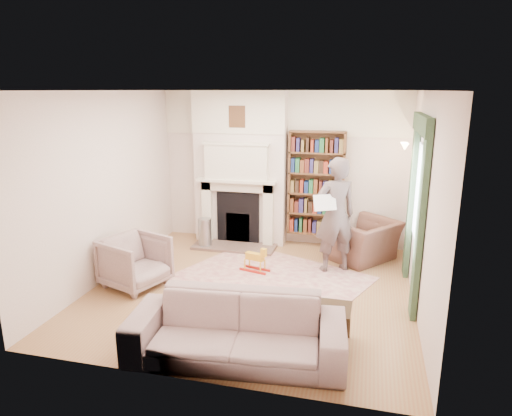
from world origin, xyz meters
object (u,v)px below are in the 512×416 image
(armchair_left, at_px, (135,262))
(man_reading, at_px, (335,215))
(rocking_horse, at_px, (255,259))
(bookcase, at_px, (316,183))
(sofa, at_px, (236,329))
(paraffin_heater, at_px, (205,233))
(coffee_table, at_px, (319,324))
(armchair_reading, at_px, (363,240))

(armchair_left, xyz_separation_m, man_reading, (2.77, 1.31, 0.54))
(rocking_horse, bearing_deg, armchair_left, -133.86)
(bookcase, bearing_deg, sofa, -95.45)
(armchair_left, xyz_separation_m, rocking_horse, (1.56, 0.94, -0.17))
(armchair_left, distance_m, man_reading, 3.11)
(paraffin_heater, height_order, rocking_horse, paraffin_heater)
(armchair_left, distance_m, sofa, 2.43)
(bookcase, height_order, armchair_left, bookcase)
(man_reading, bearing_deg, sofa, 45.41)
(bookcase, relative_size, coffee_table, 2.64)
(sofa, distance_m, man_reading, 2.91)
(man_reading, xyz_separation_m, paraffin_heater, (-2.37, 0.53, -0.64))
(coffee_table, bearing_deg, armchair_reading, 82.46)
(bookcase, relative_size, armchair_left, 2.25)
(rocking_horse, bearing_deg, bookcase, 77.91)
(rocking_horse, bearing_deg, paraffin_heater, 157.63)
(armchair_left, bearing_deg, coffee_table, -88.22)
(sofa, bearing_deg, armchair_left, 138.25)
(coffee_table, bearing_deg, man_reading, 91.67)
(paraffin_heater, bearing_deg, bookcase, 17.27)
(sofa, relative_size, man_reading, 1.26)
(sofa, xyz_separation_m, coffee_table, (0.83, 0.53, -0.11))
(sofa, distance_m, rocking_horse, 2.41)
(armchair_left, bearing_deg, man_reading, -44.93)
(armchair_reading, distance_m, coffee_table, 2.85)
(armchair_reading, bearing_deg, armchair_left, -20.96)
(armchair_reading, distance_m, paraffin_heater, 2.82)
(armchair_left, bearing_deg, paraffin_heater, 7.54)
(coffee_table, bearing_deg, paraffin_heater, 132.22)
(armchair_reading, height_order, coffee_table, armchair_reading)
(armchair_left, height_order, sofa, armchair_left)
(armchair_reading, relative_size, man_reading, 0.57)
(man_reading, bearing_deg, armchair_reading, -155.03)
(rocking_horse, bearing_deg, coffee_table, -41.53)
(armchair_left, xyz_separation_m, sofa, (1.96, -1.43, -0.04))
(bookcase, height_order, coffee_table, bookcase)
(armchair_reading, bearing_deg, rocking_horse, -21.40)
(sofa, bearing_deg, rocking_horse, 93.87)
(man_reading, distance_m, rocking_horse, 1.44)
(paraffin_heater, distance_m, rocking_horse, 1.47)
(armchair_left, bearing_deg, armchair_reading, -39.55)
(rocking_horse, bearing_deg, man_reading, 31.79)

